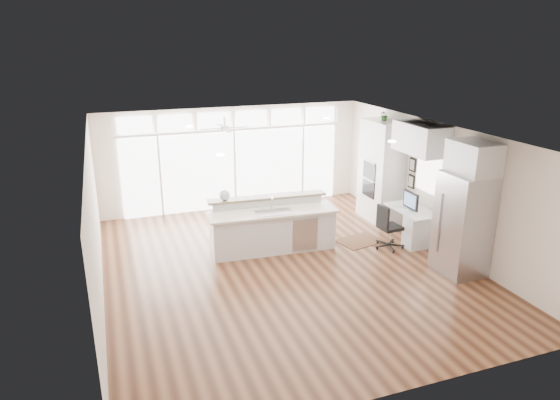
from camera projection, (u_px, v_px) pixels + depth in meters
name	position (u px, v px, depth m)	size (l,w,h in m)	color
floor	(286.00, 267.00, 10.07)	(7.00, 8.00, 0.02)	#452515
ceiling	(287.00, 134.00, 9.22)	(7.00, 8.00, 0.02)	silver
wall_back	(234.00, 158.00, 13.21)	(7.00, 0.04, 2.70)	silver
wall_front	(402.00, 302.00, 6.07)	(7.00, 0.04, 2.70)	silver
wall_left	(95.00, 225.00, 8.51)	(0.04, 8.00, 2.70)	silver
wall_right	(438.00, 186.00, 10.77)	(0.04, 8.00, 2.70)	silver
glass_wall	(235.00, 169.00, 13.25)	(5.80, 0.06, 2.08)	white
transom_row	(233.00, 119.00, 12.84)	(5.90, 0.06, 0.40)	white
desk_window	(429.00, 173.00, 10.96)	(0.04, 0.85, 0.85)	white
ceiling_fan	(225.00, 124.00, 11.63)	(1.16, 1.16, 0.32)	white
recessed_lights	(283.00, 133.00, 9.40)	(3.40, 3.00, 0.02)	white
oven_cabinet	(381.00, 171.00, 12.30)	(0.64, 1.20, 2.50)	silver
desk_nook	(412.00, 225.00, 11.22)	(0.72, 1.30, 0.76)	silver
upper_cabinets	(421.00, 138.00, 10.62)	(0.64, 1.30, 0.64)	silver
refrigerator	(463.00, 224.00, 9.55)	(0.76, 0.90, 2.00)	#AFAFB4
fridge_cabinet	(474.00, 158.00, 9.16)	(0.64, 0.90, 0.60)	silver
framed_photos	(412.00, 173.00, 11.56)	(0.06, 0.22, 0.80)	black
kitchen_island	(273.00, 226.00, 10.69)	(2.75, 1.04, 1.09)	silver
rug	(360.00, 241.00, 11.31)	(0.97, 0.70, 0.01)	#361D11
office_chair	(390.00, 227.00, 10.81)	(0.51, 0.47, 0.98)	black
fishbowl	(225.00, 195.00, 10.59)	(0.23, 0.23, 0.23)	silver
monitor	(411.00, 200.00, 11.01)	(0.09, 0.52, 0.43)	black
keyboard	(403.00, 210.00, 11.02)	(0.11, 0.28, 0.01)	white
potted_plant	(385.00, 116.00, 11.87)	(0.25, 0.27, 0.21)	#255223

